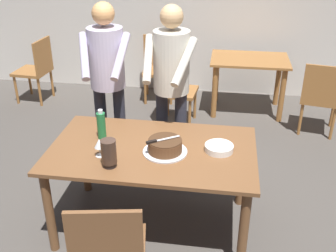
# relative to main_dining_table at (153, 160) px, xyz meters

# --- Properties ---
(ground_plane) EXTENTS (14.00, 14.00, 0.00)m
(ground_plane) POSITION_rel_main_dining_table_xyz_m (0.00, 0.00, -0.65)
(ground_plane) COLOR #4C4742
(main_dining_table) EXTENTS (1.60, 0.96, 0.75)m
(main_dining_table) POSITION_rel_main_dining_table_xyz_m (0.00, 0.00, 0.00)
(main_dining_table) COLOR brown
(main_dining_table) RESTS_ON ground_plane
(cake_on_platter) EXTENTS (0.34, 0.34, 0.11)m
(cake_on_platter) POSITION_rel_main_dining_table_xyz_m (0.11, -0.05, 0.15)
(cake_on_platter) COLOR silver
(cake_on_platter) RESTS_ON main_dining_table
(cake_knife) EXTENTS (0.24, 0.17, 0.02)m
(cake_knife) POSITION_rel_main_dining_table_xyz_m (0.05, -0.09, 0.22)
(cake_knife) COLOR silver
(cake_knife) RESTS_ON cake_on_platter
(plate_stack) EXTENTS (0.22, 0.22, 0.05)m
(plate_stack) POSITION_rel_main_dining_table_xyz_m (0.51, 0.04, 0.13)
(plate_stack) COLOR white
(plate_stack) RESTS_ON main_dining_table
(wine_glass_near) EXTENTS (0.08, 0.08, 0.14)m
(wine_glass_near) POSITION_rel_main_dining_table_xyz_m (-0.37, -0.17, 0.21)
(wine_glass_near) COLOR silver
(wine_glass_near) RESTS_ON main_dining_table
(water_bottle) EXTENTS (0.07, 0.07, 0.25)m
(water_bottle) POSITION_rel_main_dining_table_xyz_m (-0.43, 0.11, 0.22)
(water_bottle) COLOR #1E6B38
(water_bottle) RESTS_ON main_dining_table
(hurricane_lamp) EXTENTS (0.11, 0.11, 0.21)m
(hurricane_lamp) POSITION_rel_main_dining_table_xyz_m (-0.26, -0.30, 0.21)
(hurricane_lamp) COLOR black
(hurricane_lamp) RESTS_ON main_dining_table
(person_cutting_cake) EXTENTS (0.46, 0.57, 1.72)m
(person_cutting_cake) POSITION_rel_main_dining_table_xyz_m (0.05, 0.69, 0.43)
(person_cutting_cake) COLOR #2D2D38
(person_cutting_cake) RESTS_ON ground_plane
(person_standing_beside) EXTENTS (0.46, 0.57, 1.72)m
(person_standing_beside) POSITION_rel_main_dining_table_xyz_m (-0.55, 0.72, 0.43)
(person_standing_beside) COLOR #2D2D38
(person_standing_beside) RESTS_ON ground_plane
(chair_near_side) EXTENTS (0.51, 0.51, 0.90)m
(chair_near_side) POSITION_rel_main_dining_table_xyz_m (-0.12, -0.85, -0.16)
(chair_near_side) COLOR brown
(chair_near_side) RESTS_ON ground_plane
(background_table) EXTENTS (1.00, 0.70, 0.74)m
(background_table) POSITION_rel_main_dining_table_xyz_m (0.82, 2.50, -0.07)
(background_table) COLOR #9E6633
(background_table) RESTS_ON ground_plane
(background_chair_0) EXTENTS (0.49, 0.49, 0.90)m
(background_chair_0) POSITION_rel_main_dining_table_xyz_m (-0.43, 2.79, -0.16)
(background_chair_0) COLOR #9E6633
(background_chair_0) RESTS_ON ground_plane
(background_chair_1) EXTENTS (0.48, 0.48, 0.90)m
(background_chair_1) POSITION_rel_main_dining_table_xyz_m (-0.12, 1.99, -0.16)
(background_chair_1) COLOR #9E6633
(background_chair_1) RESTS_ON ground_plane
(background_chair_2) EXTENTS (0.47, 0.47, 0.90)m
(background_chair_2) POSITION_rel_main_dining_table_xyz_m (-2.11, 2.42, -0.16)
(background_chair_2) COLOR #9E6633
(background_chair_2) RESTS_ON ground_plane
(background_chair_3) EXTENTS (0.52, 0.52, 0.90)m
(background_chair_3) POSITION_rel_main_dining_table_xyz_m (1.65, 1.95, -0.16)
(background_chair_3) COLOR #9E6633
(background_chair_3) RESTS_ON ground_plane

